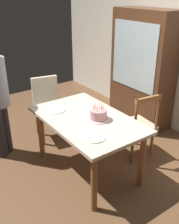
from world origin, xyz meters
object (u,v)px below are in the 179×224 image
plate_near_celebrant (57,110)px  chair_spindle_back (137,126)px  plate_far_side (97,111)px  china_cabinet (142,69)px  birthday_cake (98,115)px  dining_table (87,125)px  plate_near_guest (95,138)px  chair_upholstered (48,104)px

plate_near_celebrant → chair_spindle_back: 1.13m
plate_far_side → china_cabinet: bearing=112.2°
plate_near_celebrant → birthday_cake: bearing=30.1°
dining_table → plate_far_side: 0.24m
dining_table → chair_spindle_back: 0.80m
plate_far_side → china_cabinet: 1.48m
plate_far_side → dining_table: bearing=-70.4°
birthday_cake → chair_spindle_back: bearing=89.3°
dining_table → plate_near_celebrant: 0.46m
plate_far_side → plate_near_guest: same height
dining_table → china_cabinet: china_cabinet is taller
plate_near_celebrant → chair_spindle_back: chair_spindle_back is taller
plate_near_celebrant → plate_near_guest: size_ratio=1.00×
chair_spindle_back → birthday_cake: bearing=-90.7°
dining_table → birthday_cake: (0.11, 0.09, 0.16)m
dining_table → plate_far_side: bearing=109.6°
plate_near_celebrant → chair_upholstered: bearing=162.5°
plate_near_celebrant → plate_far_side: bearing=51.2°
plate_near_celebrant → china_cabinet: size_ratio=0.12×
dining_table → birthday_cake: size_ratio=5.13×
chair_spindle_back → china_cabinet: bearing=133.0°
birthday_cake → plate_near_guest: bearing=-41.7°
plate_near_guest → chair_spindle_back: (-0.32, 0.96, -0.31)m
china_cabinet → chair_spindle_back: bearing=-47.0°
chair_upholstered → china_cabinet: bearing=72.7°
dining_table → birthday_cake: birthday_cake is taller
plate_far_side → chair_upholstered: 1.07m
dining_table → china_cabinet: size_ratio=0.76×
plate_near_celebrant → plate_far_side: size_ratio=1.00×
dining_table → plate_near_celebrant: bearing=-153.0°
chair_spindle_back → chair_upholstered: (-1.22, -0.74, 0.07)m
plate_near_celebrant → chair_spindle_back: (0.51, 0.96, -0.31)m
plate_near_guest → china_cabinet: china_cabinet is taller
chair_upholstered → plate_far_side: bearing=9.8°
chair_spindle_back → plate_far_side: bearing=-108.2°
plate_near_celebrant → plate_far_side: (0.32, 0.40, 0.00)m
plate_near_guest → chair_spindle_back: 1.06m
birthday_cake → plate_near_celebrant: bearing=-149.9°
china_cabinet → chair_upholstered: bearing=-107.3°
plate_near_celebrant → chair_upholstered: size_ratio=0.23×
plate_near_guest → birthday_cake: bearing=138.3°
plate_near_guest → china_cabinet: size_ratio=0.12×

